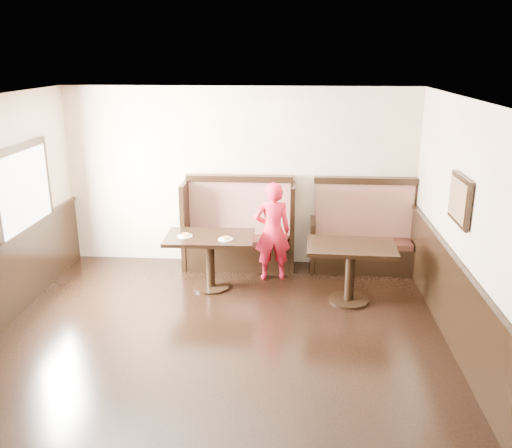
# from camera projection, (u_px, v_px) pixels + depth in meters

# --- Properties ---
(ground) EXTENTS (7.00, 7.00, 0.00)m
(ground) POSITION_uv_depth(u_px,v_px,m) (208.00, 383.00, 5.61)
(ground) COLOR black
(ground) RESTS_ON ground
(room_shell) EXTENTS (7.00, 7.00, 7.00)m
(room_shell) POSITION_uv_depth(u_px,v_px,m) (182.00, 312.00, 5.70)
(room_shell) COLOR beige
(room_shell) RESTS_ON ground
(booth_main) EXTENTS (1.75, 0.72, 1.45)m
(booth_main) POSITION_uv_depth(u_px,v_px,m) (239.00, 234.00, 8.59)
(booth_main) COLOR black
(booth_main) RESTS_ON ground
(booth_neighbor) EXTENTS (1.65, 0.72, 1.45)m
(booth_neighbor) POSITION_uv_depth(u_px,v_px,m) (363.00, 240.00, 8.47)
(booth_neighbor) COLOR black
(booth_neighbor) RESTS_ON ground
(table_main) EXTENTS (1.26, 0.80, 0.79)m
(table_main) POSITION_uv_depth(u_px,v_px,m) (210.00, 248.00, 7.72)
(table_main) COLOR black
(table_main) RESTS_ON ground
(table_neighbor) EXTENTS (1.21, 0.81, 0.82)m
(table_neighbor) POSITION_uv_depth(u_px,v_px,m) (351.00, 259.00, 7.29)
(table_neighbor) COLOR black
(table_neighbor) RESTS_ON ground
(child) EXTENTS (0.60, 0.45, 1.49)m
(child) POSITION_uv_depth(u_px,v_px,m) (272.00, 231.00, 8.02)
(child) COLOR red
(child) RESTS_ON ground
(pizza_plate_left) EXTENTS (0.21, 0.21, 0.04)m
(pizza_plate_left) POSITION_uv_depth(u_px,v_px,m) (185.00, 235.00, 7.64)
(pizza_plate_left) COLOR white
(pizza_plate_left) RESTS_ON table_main
(pizza_plate_right) EXTENTS (0.21, 0.21, 0.04)m
(pizza_plate_right) POSITION_uv_depth(u_px,v_px,m) (226.00, 239.00, 7.51)
(pizza_plate_right) COLOR white
(pizza_plate_right) RESTS_ON table_main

